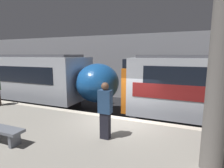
# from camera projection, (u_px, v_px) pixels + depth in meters

# --- Properties ---
(ground_plane) EXTENTS (120.00, 120.00, 0.00)m
(ground_plane) POSITION_uv_depth(u_px,v_px,m) (122.00, 142.00, 7.19)
(ground_plane) COLOR black
(station_rear_barrier) EXTENTS (50.00, 0.15, 5.14)m
(station_rear_barrier) POSITION_uv_depth(u_px,v_px,m) (152.00, 68.00, 13.34)
(station_rear_barrier) COLOR #939399
(station_rear_barrier) RESTS_ON ground
(support_pillar_near) EXTENTS (0.45, 0.45, 3.91)m
(support_pillar_near) POSITION_uv_depth(u_px,v_px,m) (219.00, 81.00, 3.53)
(support_pillar_near) COLOR slate
(support_pillar_near) RESTS_ON platform
(person_waiting) EXTENTS (0.38, 0.24, 1.70)m
(person_waiting) POSITION_uv_depth(u_px,v_px,m) (105.00, 109.00, 5.10)
(person_waiting) COLOR black
(person_waiting) RESTS_ON platform
(platform_bench) EXTENTS (1.50, 0.40, 0.45)m
(platform_bench) POSITION_uv_depth(u_px,v_px,m) (1.00, 131.00, 4.93)
(platform_bench) COLOR slate
(platform_bench) RESTS_ON platform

